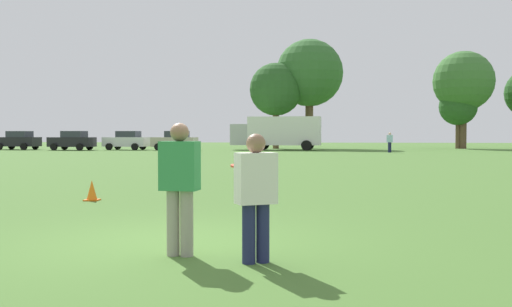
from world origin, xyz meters
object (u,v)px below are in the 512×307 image
at_px(bystander_sideline_watcher, 390,141).
at_px(parked_car_center, 127,140).
at_px(parked_car_near_left, 18,140).
at_px(parked_car_mid_left, 72,140).
at_px(parked_car_mid_right, 175,140).
at_px(player_defender, 256,191).
at_px(player_thrower, 180,181).
at_px(traffic_cone, 92,191).
at_px(box_truck, 278,132).
at_px(frisbee, 241,166).

bearing_deg(bystander_sideline_watcher, parked_car_center, 168.17).
bearing_deg(bystander_sideline_watcher, parked_car_near_left, 172.36).
xyz_separation_m(parked_car_mid_left, parked_car_center, (4.77, 1.55, 0.00)).
relative_size(parked_car_mid_left, parked_car_center, 1.00).
bearing_deg(parked_car_mid_right, bystander_sideline_watcher, -13.72).
bearing_deg(parked_car_near_left, player_defender, -58.62).
relative_size(player_thrower, traffic_cone, 3.53).
height_order(player_defender, parked_car_near_left, parked_car_near_left).
xyz_separation_m(parked_car_mid_left, box_truck, (19.38, 2.58, 0.83)).
xyz_separation_m(player_defender, bystander_sideline_watcher, (6.64, 42.13, 0.08)).
bearing_deg(player_thrower, box_truck, 92.52).
height_order(player_thrower, traffic_cone, player_thrower).
relative_size(player_thrower, player_defender, 1.09).
height_order(player_defender, frisbee, player_defender).
height_order(player_defender, parked_car_mid_right, parked_car_mid_right).
bearing_deg(player_thrower, bystander_sideline_watcher, 79.65).
xyz_separation_m(parked_car_center, bystander_sideline_watcher, (24.35, -5.10, 0.02)).
bearing_deg(parked_car_mid_left, parked_car_center, 17.95).
relative_size(frisbee, parked_car_near_left, 0.06).
bearing_deg(box_truck, parked_car_center, -175.96).
xyz_separation_m(player_defender, traffic_cone, (-4.50, 6.03, -0.64)).
bearing_deg(parked_car_mid_right, player_thrower, -75.74).
relative_size(player_thrower, box_truck, 0.20).
relative_size(parked_car_mid_right, box_truck, 0.50).
height_order(player_defender, traffic_cone, player_defender).
distance_m(player_defender, parked_car_mid_left, 50.92).
bearing_deg(bystander_sideline_watcher, traffic_cone, -107.14).
xyz_separation_m(frisbee, parked_car_mid_right, (-12.62, 46.54, -0.23)).
bearing_deg(frisbee, player_defender, -56.86).
bearing_deg(parked_car_mid_right, parked_car_center, 175.97).
bearing_deg(traffic_cone, parked_car_center, 107.79).
distance_m(parked_car_mid_right, bystander_sideline_watcher, 20.05).
bearing_deg(bystander_sideline_watcher, parked_car_mid_left, 173.04).
xyz_separation_m(traffic_cone, parked_car_near_left, (-24.08, 40.81, 0.69)).
bearing_deg(parked_car_mid_left, parked_car_mid_right, 7.11).
bearing_deg(parked_car_mid_left, traffic_cone, -65.59).
bearing_deg(player_defender, traffic_cone, 126.69).
distance_m(player_defender, parked_car_center, 50.44).
xyz_separation_m(player_thrower, frisbee, (0.78, 0.05, 0.20)).
distance_m(parked_car_center, parked_car_mid_right, 4.89).
bearing_deg(player_defender, parked_car_near_left, 121.38).
bearing_deg(parked_car_mid_left, player_defender, -63.79).
height_order(parked_car_mid_right, box_truck, box_truck).
bearing_deg(parked_car_center, bystander_sideline_watcher, -11.83).
distance_m(parked_car_near_left, bystander_sideline_watcher, 35.53).
xyz_separation_m(parked_car_mid_right, box_truck, (9.73, 1.37, 0.83)).
height_order(parked_car_mid_left, box_truck, box_truck).
relative_size(parked_car_near_left, bystander_sideline_watcher, 2.58).
bearing_deg(bystander_sideline_watcher, player_defender, -98.95).
distance_m(player_thrower, frisbee, 0.81).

